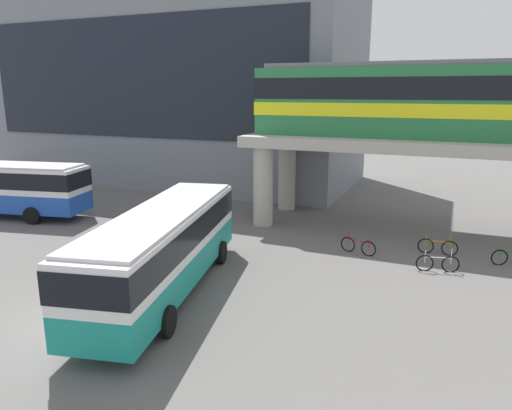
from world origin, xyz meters
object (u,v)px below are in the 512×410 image
Objects in this scene: bicycle_green at (512,257)px; bus_main at (164,243)px; station_building at (180,89)px; bicycle_orange at (438,247)px; bicycle_silver at (438,263)px; bicycle_red at (358,246)px; train at (506,100)px.

bus_main is at bearing -145.80° from bicycle_green.
station_building is 28.80m from bicycle_green.
bicycle_orange and bicycle_silver have the same top height.
bicycle_silver is 3.68m from bicycle_red.
bus_main is at bearing -133.57° from train.
bicycle_orange is 3.07m from bicycle_green.
bicycle_orange is (21.53, -12.86, -7.21)m from station_building.
bicycle_orange is at bearing -30.84° from station_building.
bicycle_orange and bicycle_red have the same top height.
station_building is 26.10m from bicycle_orange.
bicycle_red is at bearing -139.78° from train.
station_building reaches higher than bus_main.
bicycle_orange is 1.05× the size of bicycle_green.
station_building is at bearing 151.88° from bicycle_green.
bicycle_orange is at bearing 174.68° from bicycle_green.
bicycle_orange is at bearing 92.43° from bicycle_silver.
bicycle_red is (5.81, 7.31, -1.63)m from bus_main.
train is 9.20m from bicycle_silver.
bus_main is at bearing -146.00° from bicycle_silver.
bicycle_orange is 2.34m from bicycle_silver.
bus_main reaches higher than bicycle_green.
bicycle_silver is at bearing -15.82° from bicycle_red.
bicycle_silver is (-2.30, -5.94, -6.64)m from train.
bus_main reaches higher than bicycle_red.
train reaches higher than bus_main.
train is at bearing 40.22° from bicycle_red.
bicycle_red is (18.10, -14.20, -7.21)m from station_building.
station_building is 1.16× the size of train.
train is (23.93, -9.26, -0.57)m from station_building.
bus_main is 14.97m from bicycle_green.
bicycle_red is 6.58m from bicycle_green.
bicycle_silver is (9.35, 6.31, -1.63)m from bus_main.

